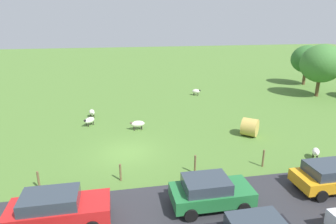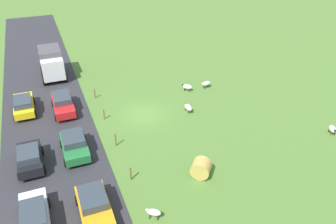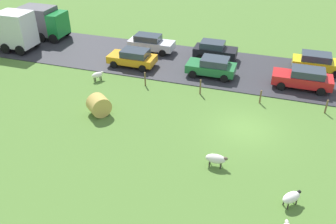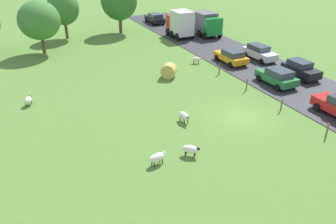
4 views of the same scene
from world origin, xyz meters
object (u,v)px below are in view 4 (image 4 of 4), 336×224
object	(u,v)px
sheep_0	(191,149)
car_4	(231,56)
car_1	(301,69)
car_8	(277,76)
tree_0	(63,8)
sheep_2	(196,59)
sheep_3	(184,116)
tree_1	(119,0)
sheep_4	(28,100)
car_2	(155,18)
truck_0	(180,23)
tree_5	(39,20)
car_3	(259,52)
truck_1	(206,23)
sheep_1	(157,157)
car_0	(178,18)
hay_bale_0	(169,71)

from	to	relation	value
sheep_0	car_4	distance (m)	18.78
car_1	car_8	distance (m)	3.45
tree_0	car_1	world-z (taller)	tree_0
sheep_2	car_1	bearing A→B (deg)	-49.13
sheep_3	tree_1	world-z (taller)	tree_1
sheep_4	car_2	distance (m)	32.11
truck_0	car_2	xyz separation A→B (m)	(0.37, 9.69, -1.08)
sheep_2	car_2	bearing A→B (deg)	79.13
sheep_3	tree_5	xyz separation A→B (m)	(-7.15, 22.44, 3.46)
car_4	car_2	bearing A→B (deg)	88.85
car_3	truck_1	bearing A→B (deg)	89.43
sheep_0	sheep_1	xyz separation A→B (m)	(-2.27, 0.09, 0.02)
sheep_0	sheep_1	distance (m)	2.27
sheep_4	car_0	bearing A→B (deg)	40.78
car_1	sheep_3	bearing A→B (deg)	-168.07
sheep_1	truck_1	world-z (taller)	truck_1
hay_bale_0	car_2	world-z (taller)	car_2
sheep_3	car_4	bearing A→B (deg)	41.05
tree_1	car_2	xyz separation A→B (m)	(7.12, 3.71, -3.78)
sheep_0	truck_0	xyz separation A→B (m)	(12.87, 26.09, 1.45)
sheep_3	tree_5	distance (m)	23.80
hay_bale_0	sheep_3	bearing A→B (deg)	-108.63
sheep_2	sheep_3	xyz separation A→B (m)	(-7.59, -11.33, 0.02)
sheep_0	car_3	distance (m)	21.23
tree_1	car_3	distance (m)	21.62
sheep_0	tree_1	distance (m)	32.91
sheep_2	tree_0	xyz separation A→B (m)	(-10.93, 16.99, 3.67)
car_2	car_3	world-z (taller)	car_3
truck_0	car_8	world-z (taller)	truck_0
car_3	car_8	bearing A→B (deg)	-116.90
sheep_3	truck_1	distance (m)	25.86
sheep_2	truck_1	size ratio (longest dim) A/B	0.22
car_0	car_1	xyz separation A→B (m)	(-0.05, -26.61, 0.02)
hay_bale_0	truck_0	xyz separation A→B (m)	(8.17, 13.22, 1.24)
car_2	car_8	xyz separation A→B (m)	(-0.22, -29.06, 0.00)
hay_bale_0	truck_0	distance (m)	15.59
car_1	sheep_1	bearing A→B (deg)	-159.17
sheep_2	tree_1	world-z (taller)	tree_1
car_2	car_8	bearing A→B (deg)	-90.42
tree_0	truck_1	world-z (taller)	tree_0
sheep_3	car_4	world-z (taller)	car_4
sheep_0	sheep_3	bearing A→B (deg)	66.97
sheep_2	tree_0	size ratio (longest dim) A/B	0.16
sheep_0	sheep_3	world-z (taller)	sheep_3
sheep_0	car_3	size ratio (longest dim) A/B	0.26
sheep_4	tree_1	xyz separation A→B (m)	(14.69, 19.87, 4.15)
sheep_3	car_3	xyz separation A→B (m)	(14.69, 9.34, 0.37)
sheep_1	sheep_3	distance (m)	5.68
truck_1	car_4	distance (m)	12.17
truck_0	car_2	size ratio (longest dim) A/B	0.96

